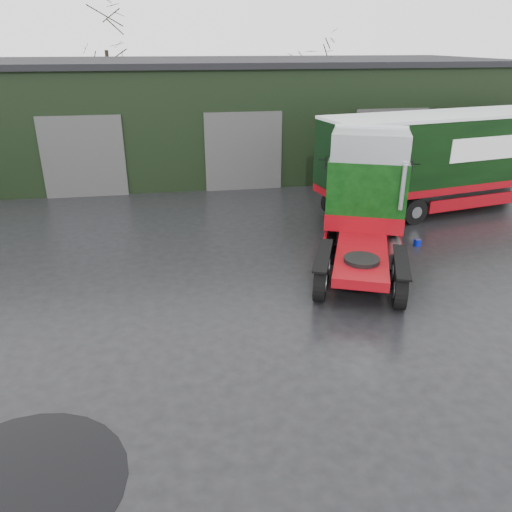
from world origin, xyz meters
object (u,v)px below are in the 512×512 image
(lorry_right, at_px, (456,162))
(wash_bucket, at_px, (417,242))
(tree_back_a, at_px, (109,77))
(warehouse, at_px, (229,113))
(tree_back_b, at_px, (312,88))
(hero_tractor, at_px, (366,207))

(lorry_right, bearing_deg, wash_bucket, -52.44)
(wash_bucket, distance_m, tree_back_a, 28.84)
(warehouse, relative_size, tree_back_b, 4.32)
(hero_tractor, relative_size, tree_back_b, 0.96)
(hero_tractor, bearing_deg, wash_bucket, 51.49)
(warehouse, xyz_separation_m, hero_tractor, (2.50, -16.78, -0.91))
(warehouse, bearing_deg, tree_back_a, 128.66)
(hero_tractor, bearing_deg, lorry_right, 63.08)
(hero_tractor, height_order, tree_back_a, tree_back_a)
(wash_bucket, xyz_separation_m, tree_back_b, (2.55, 25.09, 3.62))
(warehouse, relative_size, lorry_right, 1.91)
(warehouse, distance_m, hero_tractor, 16.99)
(warehouse, distance_m, tree_back_b, 12.82)
(hero_tractor, xyz_separation_m, lorry_right, (6.55, 5.78, -0.02))
(lorry_right, bearing_deg, tree_back_a, -151.98)
(tree_back_a, bearing_deg, hero_tractor, -68.59)
(wash_bucket, distance_m, tree_back_b, 25.48)
(lorry_right, relative_size, tree_back_b, 2.26)
(hero_tractor, distance_m, tree_back_a, 28.87)
(warehouse, relative_size, tree_back_a, 3.41)
(hero_tractor, xyz_separation_m, wash_bucket, (2.95, 1.69, -2.12))
(lorry_right, xyz_separation_m, tree_back_b, (-1.05, 21.00, 1.53))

